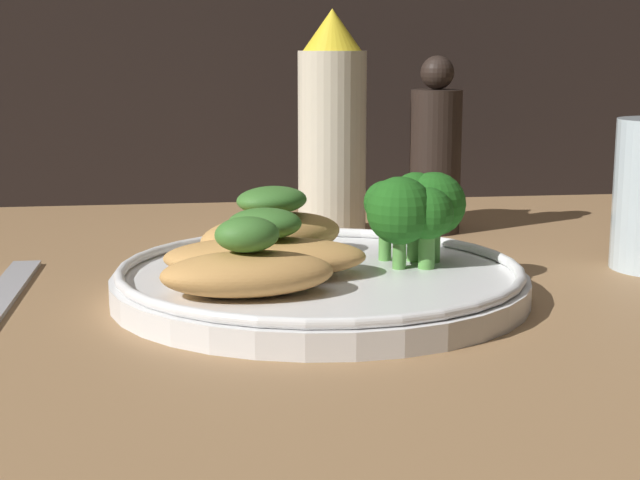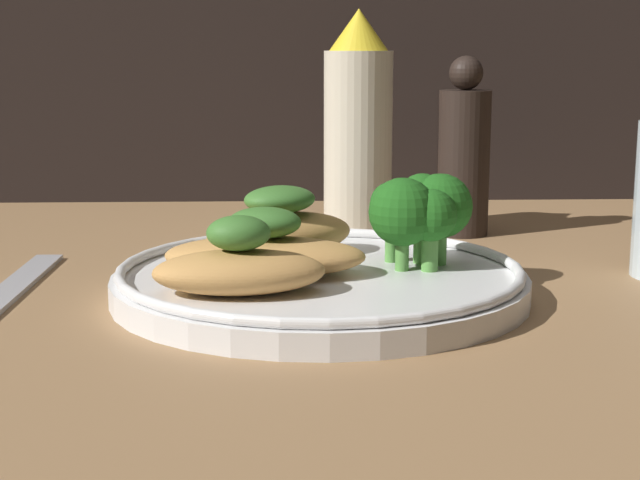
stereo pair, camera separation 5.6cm
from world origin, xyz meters
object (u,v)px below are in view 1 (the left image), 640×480
(plate, at_px, (320,281))
(sauce_bottle, at_px, (332,129))
(pepper_grinder, at_px, (436,154))
(broccoli_bunch, at_px, (415,208))

(plate, xyz_separation_m, sauce_bottle, (0.04, 0.19, 0.07))
(plate, relative_size, sauce_bottle, 1.41)
(sauce_bottle, distance_m, pepper_grinder, 0.08)
(sauce_bottle, bearing_deg, pepper_grinder, 0.00)
(broccoli_bunch, distance_m, pepper_grinder, 0.18)
(sauce_bottle, height_order, pepper_grinder, sauce_bottle)
(plate, bearing_deg, broccoli_bunch, 15.86)
(pepper_grinder, bearing_deg, sauce_bottle, 180.00)
(sauce_bottle, xyz_separation_m, pepper_grinder, (0.08, 0.00, -0.02))
(plate, distance_m, broccoli_bunch, 0.07)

